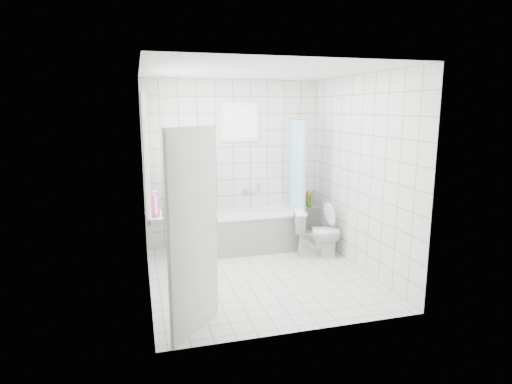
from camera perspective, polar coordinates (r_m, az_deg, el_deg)
name	(u,v)px	position (r m, az deg, el deg)	size (l,w,h in m)	color
ground	(259,275)	(5.73, 0.46, -11.05)	(3.00, 3.00, 0.00)	white
ceiling	(260,71)	(5.33, 0.50, 15.84)	(3.00, 3.00, 0.00)	white
wall_back	(234,163)	(6.82, -3.01, 3.83)	(2.80, 0.02, 2.60)	white
wall_front	(304,203)	(3.98, 6.46, -1.42)	(2.80, 0.02, 2.60)	white
wall_left	(145,183)	(5.17, -14.60, 1.18)	(0.02, 3.00, 2.60)	white
wall_right	(360,173)	(5.91, 13.64, 2.42)	(0.02, 3.00, 2.60)	white
window_left	(147,155)	(5.43, -14.34, 4.84)	(0.01, 0.90, 1.40)	white
window_back	(240,122)	(6.74, -2.15, 9.30)	(0.50, 0.01, 0.50)	white
window_sill	(153,213)	(5.56, -13.52, -2.74)	(0.18, 1.02, 0.08)	white
door	(194,232)	(4.12, -8.31, -5.35)	(0.04, 0.80, 2.00)	silver
bathtub	(247,230)	(6.69, -1.25, -5.14)	(1.72, 0.77, 0.58)	white
partition_wall	(187,206)	(6.37, -9.24, -1.84)	(0.15, 0.85, 1.50)	white
tiled_ledge	(308,222)	(7.27, 6.91, -4.02)	(0.40, 0.24, 0.55)	white
toilet	(318,233)	(6.38, 8.20, -5.49)	(0.39, 0.69, 0.70)	white
curtain_rod	(297,119)	(6.65, 5.52, 9.66)	(0.02, 0.02, 0.80)	silver
shower_curtain	(299,179)	(6.61, 5.78, 1.80)	(0.14, 0.48, 1.78)	#50C1EB
tub_faucet	(247,191)	(6.90, -1.16, 0.14)	(0.18, 0.06, 0.06)	silver
sill_bottles	(154,203)	(5.33, -13.41, -1.38)	(0.16, 0.79, 0.32)	#C965CA
ledge_bottles	(309,199)	(7.16, 7.07, -0.99)	(0.12, 0.18, 0.27)	#1A2ED4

